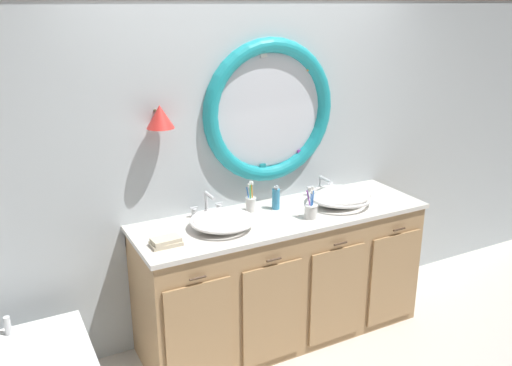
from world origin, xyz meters
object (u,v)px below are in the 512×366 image
(toothbrush_holder_right, at_px, (311,210))
(folded_hand_towel, at_px, (166,242))
(toothbrush_holder_left, at_px, (251,203))
(soap_dispenser, at_px, (276,198))
(sink_basin_right, at_px, (341,196))
(sink_basin_left, at_px, (222,221))

(toothbrush_holder_right, distance_m, folded_hand_towel, 0.98)
(toothbrush_holder_left, height_order, soap_dispenser, toothbrush_holder_left)
(sink_basin_right, bearing_deg, toothbrush_holder_right, -160.64)
(sink_basin_right, height_order, toothbrush_holder_left, toothbrush_holder_left)
(sink_basin_left, bearing_deg, sink_basin_right, 0.00)
(sink_basin_left, xyz_separation_m, soap_dispenser, (0.46, 0.13, 0.02))
(sink_basin_left, xyz_separation_m, sink_basin_right, (0.91, 0.00, 0.01))
(toothbrush_holder_left, relative_size, toothbrush_holder_right, 1.04)
(soap_dispenser, distance_m, folded_hand_towel, 0.88)
(sink_basin_right, distance_m, folded_hand_towel, 1.30)
(toothbrush_holder_left, xyz_separation_m, folded_hand_towel, (-0.68, -0.25, -0.04))
(sink_basin_left, relative_size, sink_basin_right, 0.91)
(toothbrush_holder_left, xyz_separation_m, toothbrush_holder_right, (0.29, -0.29, -0.01))
(toothbrush_holder_left, relative_size, folded_hand_towel, 1.25)
(sink_basin_right, bearing_deg, sink_basin_left, -180.00)
(sink_basin_left, height_order, sink_basin_right, sink_basin_right)
(soap_dispenser, height_order, folded_hand_towel, soap_dispenser)
(sink_basin_left, distance_m, folded_hand_towel, 0.40)
(sink_basin_left, relative_size, soap_dispenser, 2.39)
(folded_hand_towel, bearing_deg, sink_basin_left, 10.84)
(toothbrush_holder_left, bearing_deg, toothbrush_holder_right, -44.21)
(sink_basin_left, height_order, soap_dispenser, soap_dispenser)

